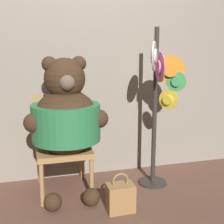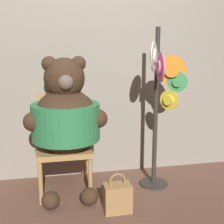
# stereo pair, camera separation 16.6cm
# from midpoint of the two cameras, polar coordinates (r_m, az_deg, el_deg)

# --- Properties ---
(ground_plane) EXTENTS (14.00, 14.00, 0.00)m
(ground_plane) POSITION_cam_midpoint_polar(r_m,az_deg,el_deg) (2.99, -5.03, -15.11)
(ground_plane) COLOR brown
(wall_back) EXTENTS (8.00, 0.10, 2.44)m
(wall_back) POSITION_cam_midpoint_polar(r_m,az_deg,el_deg) (3.24, -7.34, 9.46)
(wall_back) COLOR gray
(wall_back) RESTS_ON ground_plane
(chair) EXTENTS (0.50, 0.54, 0.90)m
(chair) POSITION_cam_midpoint_polar(r_m,az_deg,el_deg) (3.04, -10.71, -5.08)
(chair) COLOR #B2844C
(chair) RESTS_ON ground_plane
(teddy_bear) EXTENTS (0.74, 0.65, 1.28)m
(teddy_bear) POSITION_cam_midpoint_polar(r_m,az_deg,el_deg) (2.81, -10.08, -1.06)
(teddy_bear) COLOR #3D2819
(teddy_bear) RESTS_ON ground_plane
(hat_display_rack) EXTENTS (0.43, 0.43, 1.53)m
(hat_display_rack) POSITION_cam_midpoint_polar(r_m,az_deg,el_deg) (2.94, 7.30, 2.74)
(hat_display_rack) COLOR #332D28
(hat_display_rack) RESTS_ON ground_plane
(handbag_on_ground) EXTENTS (0.23, 0.15, 0.34)m
(handbag_on_ground) POSITION_cam_midpoint_polar(r_m,az_deg,el_deg) (2.69, -0.27, -15.34)
(handbag_on_ground) COLOR #A87A47
(handbag_on_ground) RESTS_ON ground_plane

